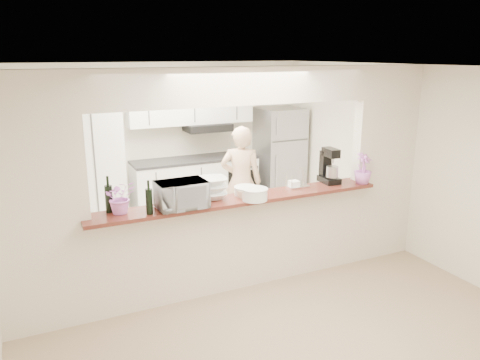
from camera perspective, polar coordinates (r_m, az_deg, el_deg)
floor at (r=5.63m, az=-0.12°, el=-12.68°), size 6.00×6.00×0.00m
tile_overlay at (r=6.93m, az=-5.61°, el=-7.15°), size 5.00×2.90×0.01m
partition at (r=5.11m, az=-0.13°, el=2.19°), size 5.00×0.15×2.50m
bar_counter at (r=5.38m, az=-0.10°, el=-7.27°), size 3.40×0.38×1.09m
kitchen_cabinets at (r=7.66m, az=-10.08°, el=2.47°), size 3.15×0.62×2.25m
refrigerator at (r=8.47m, az=4.84°, el=3.00°), size 0.75×0.70×1.70m
flower_left at (r=4.78m, az=-14.38°, el=-2.02°), size 0.31×0.27×0.34m
wine_bottle_a at (r=4.70m, az=-11.02°, el=-2.52°), size 0.07×0.07×0.35m
wine_bottle_b at (r=4.84m, az=-15.70°, el=-2.16°), size 0.08×0.08×0.38m
toaster_oven at (r=4.84m, az=-7.16°, el=-1.78°), size 0.52×0.36×0.28m
serving_bowls at (r=5.11m, az=-3.42°, el=-1.03°), size 0.36×0.36×0.24m
plate_stack_a at (r=5.07m, az=1.81°, el=-1.74°), size 0.29×0.29×0.13m
plate_stack_b at (r=5.26m, az=0.72°, el=-1.30°), size 0.27×0.27×0.09m
red_bowl at (r=5.26m, az=1.99°, el=-1.50°), size 0.14×0.14×0.06m
tan_bowl at (r=5.19m, az=0.51°, el=-1.65°), size 0.16×0.16×0.07m
utensil_caddy at (r=5.60m, az=7.09°, el=0.17°), size 0.27×0.16×0.24m
stand_mixer at (r=5.83m, az=10.80°, el=1.56°), size 0.21×0.31×0.43m
flower_right at (r=5.88m, az=14.78°, el=1.37°), size 0.26×0.26×0.38m
person at (r=6.79m, az=0.13°, el=-0.30°), size 0.71×0.63×1.64m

